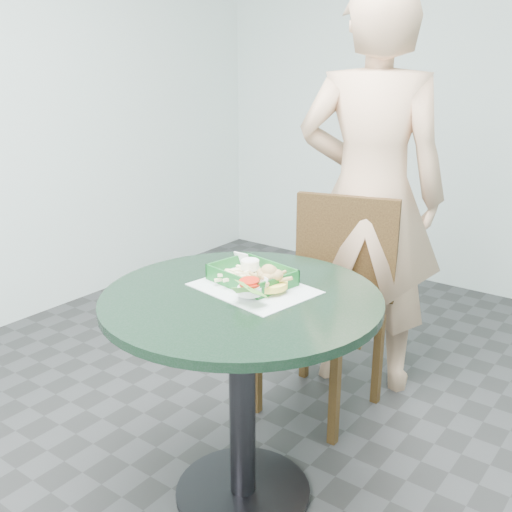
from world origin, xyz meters
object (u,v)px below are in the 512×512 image
Objects in this scene: food_basket at (252,284)px; crab_sandwich at (273,282)px; dining_chair at (331,290)px; sauce_ramekin at (248,270)px; cafe_table at (242,348)px; diner_person at (373,154)px.

crab_sandwich reaches higher than food_basket.
dining_chair is 3.56× the size of food_basket.
crab_sandwich is 0.14m from sauce_ramekin.
crab_sandwich is at bearing -16.84° from sauce_ramekin.
cafe_table is at bearing -122.88° from crab_sandwich.
crab_sandwich is (0.06, 0.09, 0.22)m from cafe_table.
dining_chair reaches higher than cafe_table.
dining_chair is at bearing 102.53° from crab_sandwich.
dining_chair is (-0.09, 0.74, -0.05)m from cafe_table.
diner_person is at bearing 91.22° from food_basket.
cafe_table is 0.22m from food_basket.
sauce_ramekin reaches higher than food_basket.
dining_chair reaches higher than food_basket.
diner_person is at bearing 68.45° from dining_chair.
food_basket is (-0.04, 0.11, 0.19)m from cafe_table.
cafe_table is 1.13m from diner_person.
dining_chair is 0.68m from food_basket.
dining_chair is 14.78× the size of sauce_ramekin.
cafe_table is 7.34× the size of crab_sandwich.
cafe_table is 14.39× the size of sauce_ramekin.
diner_person reaches higher than cafe_table.
diner_person reaches higher than crab_sandwich.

